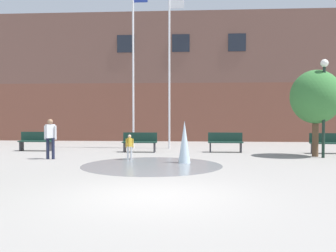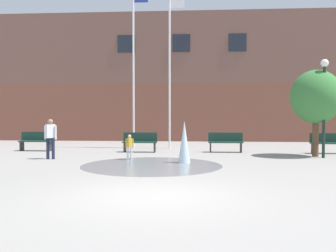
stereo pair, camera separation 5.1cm
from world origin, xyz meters
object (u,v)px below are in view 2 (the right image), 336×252
at_px(park_bench_near_trashcan, 226,142).
at_px(park_bench_far_right, 329,143).
at_px(flagpole_right, 170,66).
at_px(lamp_post_right_lane, 324,94).
at_px(adult_near_bench, 50,136).
at_px(street_tree_near_building, 316,97).
at_px(park_bench_under_left_flagpole, 140,142).
at_px(flagpole_left, 134,63).
at_px(park_bench_far_left, 37,141).
at_px(child_running, 130,145).

distance_m(park_bench_near_trashcan, park_bench_far_right, 4.58).
xyz_separation_m(park_bench_far_right, flagpole_right, (-7.27, 1.94, 3.75)).
height_order(park_bench_near_trashcan, flagpole_right, flagpole_right).
bearing_deg(lamp_post_right_lane, adult_near_bench, -173.71).
bearing_deg(park_bench_far_right, street_tree_near_building, -126.71).
xyz_separation_m(park_bench_under_left_flagpole, park_bench_far_right, (8.56, -0.02, 0.00)).
distance_m(adult_near_bench, lamp_post_right_lane, 11.12).
distance_m(park_bench_under_left_flagpole, park_bench_near_trashcan, 3.99).
relative_size(park_bench_near_trashcan, flagpole_right, 0.20).
bearing_deg(flagpole_left, street_tree_near_building, -21.43).
relative_size(park_bench_far_right, adult_near_bench, 1.01).
height_order(adult_near_bench, street_tree_near_building, street_tree_near_building).
bearing_deg(adult_near_bench, park_bench_far_left, -99.15).
distance_m(park_bench_far_left, street_tree_near_building, 12.91).
height_order(flagpole_left, lamp_post_right_lane, flagpole_left).
height_order(park_bench_far_right, flagpole_left, flagpole_left).
xyz_separation_m(park_bench_near_trashcan, flagpole_right, (-2.70, 1.69, 3.75)).
bearing_deg(park_bench_under_left_flagpole, child_running, -89.56).
bearing_deg(flagpole_right, flagpole_left, -180.00).
xyz_separation_m(park_bench_far_left, lamp_post_right_lane, (12.84, -2.00, 2.13)).
xyz_separation_m(park_bench_far_right, adult_near_bench, (-11.70, -2.95, 0.45)).
distance_m(park_bench_far_right, street_tree_near_building, 2.56).
distance_m(park_bench_near_trashcan, lamp_post_right_lane, 4.80).
xyz_separation_m(park_bench_far_left, adult_near_bench, (1.91, -3.20, 0.45)).
height_order(flagpole_right, street_tree_near_building, flagpole_right).
relative_size(adult_near_bench, street_tree_near_building, 0.44).
relative_size(park_bench_far_right, lamp_post_right_lane, 0.40).
xyz_separation_m(adult_near_bench, child_running, (3.16, 0.02, -0.35)).
bearing_deg(park_bench_near_trashcan, park_bench_far_right, -3.13).
bearing_deg(flagpole_right, adult_near_bench, -132.12).
bearing_deg(flagpole_left, park_bench_under_left_flagpole, -73.30).
bearing_deg(adult_near_bench, flagpole_right, -172.13).
relative_size(park_bench_far_left, street_tree_near_building, 0.44).
bearing_deg(park_bench_near_trashcan, child_running, -141.18).
bearing_deg(park_bench_under_left_flagpole, lamp_post_right_lane, -12.79).
bearing_deg(park_bench_under_left_flagpole, flagpole_left, 106.70).
height_order(adult_near_bench, flagpole_left, flagpole_left).
relative_size(lamp_post_right_lane, street_tree_near_building, 1.10).
bearing_deg(flagpole_right, park_bench_far_right, -14.91).
xyz_separation_m(park_bench_near_trashcan, child_running, (-3.96, -3.18, 0.10)).
bearing_deg(flagpole_left, child_running, -83.00).
height_order(park_bench_under_left_flagpole, park_bench_far_right, same).
bearing_deg(flagpole_left, flagpole_right, 0.00).
distance_m(park_bench_far_left, park_bench_near_trashcan, 9.03).
distance_m(park_bench_near_trashcan, street_tree_near_building, 4.42).
relative_size(flagpole_left, street_tree_near_building, 2.29).
height_order(child_running, lamp_post_right_lane, lamp_post_right_lane).
bearing_deg(park_bench_far_right, child_running, -161.03).
relative_size(child_running, lamp_post_right_lane, 0.25).
bearing_deg(park_bench_far_left, park_bench_far_right, -1.05).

